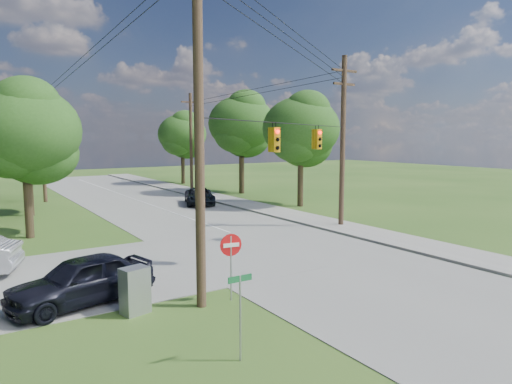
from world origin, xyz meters
TOP-DOWN VIEW (x-y plane):
  - ground at (0.00, 0.00)m, footprint 140.00×140.00m
  - main_road at (2.00, 5.00)m, footprint 10.00×100.00m
  - sidewalk_east at (8.70, 5.00)m, footprint 2.60×100.00m
  - pole_sw at (-4.60, 0.40)m, footprint 2.00×0.32m
  - pole_ne at (8.90, 8.00)m, footprint 2.00×0.32m
  - pole_north_e at (8.90, 30.00)m, footprint 2.00×0.32m
  - pole_north_w at (-5.00, 30.00)m, footprint 2.00×0.32m
  - power_lines at (1.50, 11.54)m, footprint 13.93×29.62m
  - traffic_signals at (2.55, 4.43)m, footprint 4.91×3.27m
  - tree_w_near at (-8.00, 15.00)m, footprint 6.00×6.00m
  - tree_w_mid at (-7.00, 23.00)m, footprint 6.40×6.40m
  - tree_e_near at (12.00, 16.00)m, footprint 6.20×6.20m
  - tree_e_mid at (12.50, 26.00)m, footprint 6.60×6.60m
  - tree_e_far at (11.50, 38.00)m, footprint 5.80×5.80m
  - car_cross_dark at (-7.88, 2.70)m, footprint 5.11×2.96m
  - car_main_north at (5.50, 21.21)m, footprint 3.87×5.36m
  - control_cabinet at (-6.64, 1.00)m, footprint 0.94×0.77m
  - do_not_enter_sign at (-3.50, 0.34)m, footprint 0.77×0.17m
  - street_name_sign at (-5.44, -3.49)m, footprint 0.67×0.05m

SIDE VIEW (x-z plane):
  - ground at x=0.00m, z-range 0.00..0.00m
  - main_road at x=2.00m, z-range 0.00..0.03m
  - sidewalk_east at x=8.70m, z-range 0.00..0.12m
  - car_main_north at x=5.50m, z-range 0.03..1.39m
  - control_cabinet at x=-6.64m, z-range 0.00..1.49m
  - car_cross_dark at x=-7.88m, z-range 0.03..1.67m
  - street_name_sign at x=-5.44m, z-range 0.34..2.56m
  - do_not_enter_sign at x=-3.50m, z-range 0.54..2.87m
  - pole_north_e at x=8.90m, z-range 0.13..10.13m
  - pole_north_w at x=-5.00m, z-range 0.13..10.13m
  - pole_ne at x=8.90m, z-range 0.22..10.72m
  - traffic_signals at x=2.55m, z-range 4.97..6.02m
  - tree_e_far at x=11.50m, z-range 1.76..10.08m
  - tree_w_near at x=-8.00m, z-range 1.72..10.12m
  - pole_sw at x=-4.60m, z-range 0.23..12.23m
  - tree_e_near at x=12.00m, z-range 1.85..10.66m
  - tree_w_mid at x=-7.00m, z-range 1.97..11.19m
  - tree_e_mid at x=12.50m, z-range 2.09..11.73m
  - power_lines at x=1.50m, z-range 6.69..11.62m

